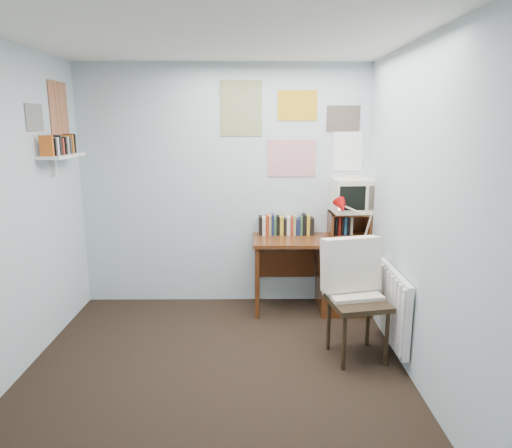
% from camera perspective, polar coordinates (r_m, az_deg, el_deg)
% --- Properties ---
extents(ground, '(3.50, 3.50, 0.00)m').
position_cam_1_polar(ground, '(3.56, -5.42, -19.85)').
color(ground, black).
rests_on(ground, ground).
extents(back_wall, '(3.00, 0.02, 2.50)m').
position_cam_1_polar(back_wall, '(4.80, -3.97, 4.63)').
color(back_wall, silver).
rests_on(back_wall, ground).
extents(right_wall, '(0.02, 3.50, 2.50)m').
position_cam_1_polar(right_wall, '(3.30, 21.01, 0.23)').
color(right_wall, silver).
rests_on(right_wall, ground).
extents(ceiling, '(3.00, 3.50, 0.02)m').
position_cam_1_polar(ceiling, '(3.07, -6.46, 23.62)').
color(ceiling, white).
rests_on(ceiling, back_wall).
extents(desk, '(1.20, 0.55, 0.76)m').
position_cam_1_polar(desk, '(4.80, 10.15, -5.89)').
color(desk, '#5F2F15').
rests_on(desk, ground).
extents(desk_chair, '(0.57, 0.55, 0.95)m').
position_cam_1_polar(desk_chair, '(3.84, 12.64, -9.61)').
color(desk_chair, black).
rests_on(desk_chair, ground).
extents(desk_lamp, '(0.31, 0.28, 0.38)m').
position_cam_1_polar(desk_lamp, '(4.51, 14.27, -0.09)').
color(desk_lamp, red).
rests_on(desk_lamp, desk).
extents(tv_riser, '(0.40, 0.30, 0.25)m').
position_cam_1_polar(tv_riser, '(4.81, 11.52, -0.01)').
color(tv_riser, '#5F2F15').
rests_on(tv_riser, desk).
extents(crt_tv, '(0.42, 0.39, 0.37)m').
position_cam_1_polar(crt_tv, '(4.77, 11.92, 3.70)').
color(crt_tv, beige).
rests_on(crt_tv, tv_riser).
extents(book_row, '(0.60, 0.14, 0.22)m').
position_cam_1_polar(book_row, '(4.79, 3.94, -0.02)').
color(book_row, '#5F2F15').
rests_on(book_row, desk).
extents(radiator, '(0.09, 0.80, 0.60)m').
position_cam_1_polar(radiator, '(4.02, 16.70, -9.72)').
color(radiator, white).
rests_on(radiator, right_wall).
extents(wall_shelf, '(0.20, 0.62, 0.24)m').
position_cam_1_polar(wall_shelf, '(4.44, -23.08, 7.84)').
color(wall_shelf, white).
rests_on(wall_shelf, left_wall).
extents(posters_back, '(1.20, 0.01, 0.90)m').
position_cam_1_polar(posters_back, '(4.76, 4.53, 11.80)').
color(posters_back, white).
rests_on(posters_back, back_wall).
extents(posters_left, '(0.01, 0.70, 0.60)m').
position_cam_1_polar(posters_left, '(4.47, -24.64, 12.62)').
color(posters_left, white).
rests_on(posters_left, left_wall).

